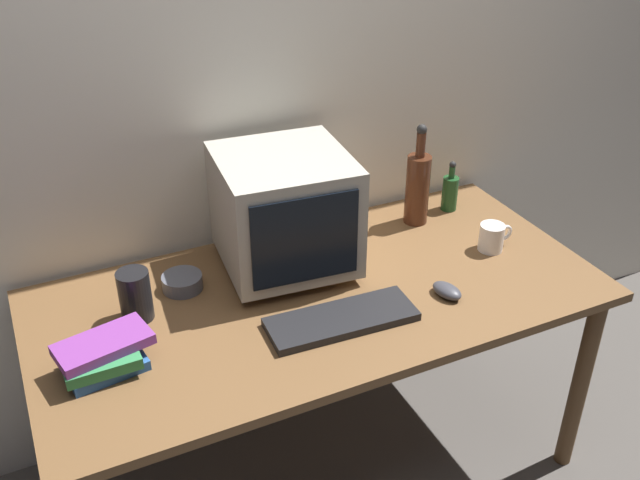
# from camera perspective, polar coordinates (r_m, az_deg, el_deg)

# --- Properties ---
(ground_plane) EXTENTS (6.00, 6.00, 0.00)m
(ground_plane) POSITION_cam_1_polar(r_m,az_deg,el_deg) (2.62, 0.00, -17.34)
(ground_plane) COLOR #56514C
(back_wall) EXTENTS (4.00, 0.08, 2.50)m
(back_wall) POSITION_cam_1_polar(r_m,az_deg,el_deg) (2.28, -5.12, 12.81)
(back_wall) COLOR silver
(back_wall) RESTS_ON ground
(desk) EXTENTS (1.67, 0.81, 0.73)m
(desk) POSITION_cam_1_polar(r_m,az_deg,el_deg) (2.18, 0.00, -5.88)
(desk) COLOR brown
(desk) RESTS_ON ground
(crt_monitor) EXTENTS (0.41, 0.42, 0.37)m
(crt_monitor) POSITION_cam_1_polar(r_m,az_deg,el_deg) (2.15, -2.83, 2.25)
(crt_monitor) COLOR #B2AD9E
(crt_monitor) RESTS_ON desk
(keyboard) EXTENTS (0.43, 0.17, 0.02)m
(keyboard) POSITION_cam_1_polar(r_m,az_deg,el_deg) (2.01, 1.72, -6.30)
(keyboard) COLOR black
(keyboard) RESTS_ON desk
(computer_mouse) EXTENTS (0.08, 0.11, 0.04)m
(computer_mouse) POSITION_cam_1_polar(r_m,az_deg,el_deg) (2.14, 10.02, -3.97)
(computer_mouse) COLOR #3F3F47
(computer_mouse) RESTS_ON desk
(bottle_tall) EXTENTS (0.08, 0.08, 0.36)m
(bottle_tall) POSITION_cam_1_polar(r_m,az_deg,el_deg) (2.45, 7.74, 4.24)
(bottle_tall) COLOR #472314
(bottle_tall) RESTS_ON desk
(bottle_short) EXTENTS (0.06, 0.06, 0.18)m
(bottle_short) POSITION_cam_1_polar(r_m,az_deg,el_deg) (2.58, 10.25, 3.79)
(bottle_short) COLOR #1E4C23
(bottle_short) RESTS_ON desk
(book_stack) EXTENTS (0.25, 0.17, 0.09)m
(book_stack) POSITION_cam_1_polar(r_m,az_deg,el_deg) (1.91, -16.82, -8.79)
(book_stack) COLOR #28569E
(book_stack) RESTS_ON desk
(mug) EXTENTS (0.12, 0.08, 0.09)m
(mug) POSITION_cam_1_polar(r_m,az_deg,el_deg) (2.38, 13.48, 0.22)
(mug) COLOR white
(mug) RESTS_ON desk
(cd_spindle) EXTENTS (0.12, 0.12, 0.04)m
(cd_spindle) POSITION_cam_1_polar(r_m,az_deg,el_deg) (2.17, -10.85, -3.30)
(cd_spindle) COLOR #595B66
(cd_spindle) RESTS_ON desk
(metal_canister) EXTENTS (0.09, 0.09, 0.15)m
(metal_canister) POSITION_cam_1_polar(r_m,az_deg,el_deg) (2.05, -14.44, -4.28)
(metal_canister) COLOR black
(metal_canister) RESTS_ON desk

